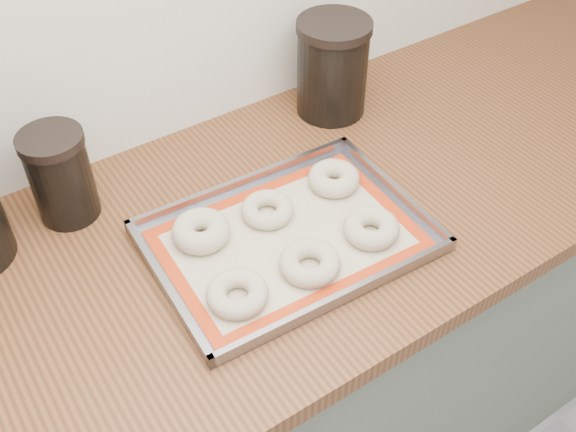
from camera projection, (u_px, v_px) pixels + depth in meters
cabinet at (256, 379)px, 1.50m from camera, size 3.00×0.65×0.86m
countertop at (248, 238)px, 1.19m from camera, size 3.06×0.68×0.04m
baking_tray at (288, 238)px, 1.15m from camera, size 0.47×0.35×0.03m
baking_mat at (288, 239)px, 1.15m from camera, size 0.43×0.31×0.00m
bagel_front_left at (237, 294)px, 1.04m from camera, size 0.12×0.12×0.03m
bagel_front_mid at (310, 263)px, 1.09m from camera, size 0.12×0.12×0.03m
bagel_front_right at (371, 228)px, 1.15m from camera, size 0.12×0.12×0.03m
bagel_back_left at (201, 231)px, 1.14m from camera, size 0.12×0.12×0.04m
bagel_back_mid at (267, 210)px, 1.18m from camera, size 0.12×0.12×0.03m
bagel_back_right at (334, 178)px, 1.24m from camera, size 0.12×0.12×0.04m
canister_mid at (61, 176)px, 1.15m from camera, size 0.11×0.11×0.17m
canister_right at (332, 67)px, 1.37m from camera, size 0.15×0.15×0.20m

